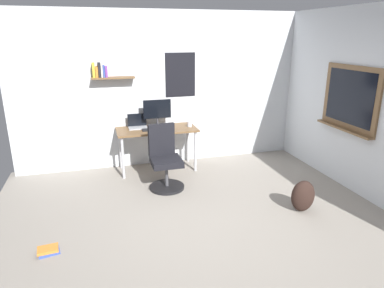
{
  "coord_description": "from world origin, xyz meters",
  "views": [
    {
      "loc": [
        -1.15,
        -3.37,
        2.21
      ],
      "look_at": [
        0.02,
        0.73,
        0.85
      ],
      "focal_mm": 32.23,
      "sensor_mm": 36.0,
      "label": 1
    }
  ],
  "objects_px": {
    "laptop": "(138,125)",
    "coffee_mug": "(190,124)",
    "desk": "(157,133)",
    "monitor_primary": "(157,111)",
    "computer_mouse": "(170,128)",
    "keyboard": "(154,129)",
    "office_chair": "(165,161)",
    "backpack": "(303,196)",
    "book_stack_on_floor": "(48,250)"
  },
  "relations": [
    {
      "from": "laptop",
      "to": "coffee_mug",
      "type": "xyz_separation_m",
      "value": [
        0.85,
        -0.17,
        -0.01
      ]
    },
    {
      "from": "desk",
      "to": "laptop",
      "type": "height_order",
      "value": "laptop"
    },
    {
      "from": "monitor_primary",
      "to": "computer_mouse",
      "type": "height_order",
      "value": "monitor_primary"
    },
    {
      "from": "computer_mouse",
      "to": "keyboard",
      "type": "bearing_deg",
      "value": 180.0
    },
    {
      "from": "office_chair",
      "to": "laptop",
      "type": "distance_m",
      "value": 0.98
    },
    {
      "from": "desk",
      "to": "computer_mouse",
      "type": "xyz_separation_m",
      "value": [
        0.21,
        -0.07,
        0.1
      ]
    },
    {
      "from": "monitor_primary",
      "to": "coffee_mug",
      "type": "height_order",
      "value": "monitor_primary"
    },
    {
      "from": "keyboard",
      "to": "coffee_mug",
      "type": "bearing_deg",
      "value": 4.59
    },
    {
      "from": "backpack",
      "to": "book_stack_on_floor",
      "type": "bearing_deg",
      "value": -178.65
    },
    {
      "from": "keyboard",
      "to": "book_stack_on_floor",
      "type": "xyz_separation_m",
      "value": [
        -1.49,
        -1.95,
        -0.7
      ]
    },
    {
      "from": "laptop",
      "to": "coffee_mug",
      "type": "distance_m",
      "value": 0.87
    },
    {
      "from": "book_stack_on_floor",
      "to": "laptop",
      "type": "bearing_deg",
      "value": 59.94
    },
    {
      "from": "desk",
      "to": "coffee_mug",
      "type": "bearing_deg",
      "value": -2.46
    },
    {
      "from": "keyboard",
      "to": "backpack",
      "type": "xyz_separation_m",
      "value": [
        1.61,
        -1.88,
        -0.52
      ]
    },
    {
      "from": "office_chair",
      "to": "laptop",
      "type": "height_order",
      "value": "same"
    },
    {
      "from": "monitor_primary",
      "to": "desk",
      "type": "bearing_deg",
      "value": -109.09
    },
    {
      "from": "desk",
      "to": "book_stack_on_floor",
      "type": "height_order",
      "value": "desk"
    },
    {
      "from": "computer_mouse",
      "to": "monitor_primary",
      "type": "bearing_deg",
      "value": 137.07
    },
    {
      "from": "monitor_primary",
      "to": "coffee_mug",
      "type": "distance_m",
      "value": 0.58
    },
    {
      "from": "backpack",
      "to": "keyboard",
      "type": "bearing_deg",
      "value": 130.58
    },
    {
      "from": "monitor_primary",
      "to": "book_stack_on_floor",
      "type": "distance_m",
      "value": 2.82
    },
    {
      "from": "office_chair",
      "to": "monitor_primary",
      "type": "height_order",
      "value": "monitor_primary"
    },
    {
      "from": "laptop",
      "to": "monitor_primary",
      "type": "height_order",
      "value": "monitor_primary"
    },
    {
      "from": "computer_mouse",
      "to": "office_chair",
      "type": "bearing_deg",
      "value": -109.68
    },
    {
      "from": "desk",
      "to": "computer_mouse",
      "type": "relative_size",
      "value": 12.63
    },
    {
      "from": "monitor_primary",
      "to": "office_chair",
      "type": "bearing_deg",
      "value": -93.63
    },
    {
      "from": "keyboard",
      "to": "computer_mouse",
      "type": "height_order",
      "value": "computer_mouse"
    },
    {
      "from": "monitor_primary",
      "to": "backpack",
      "type": "relative_size",
      "value": 1.09
    },
    {
      "from": "laptop",
      "to": "backpack",
      "type": "xyz_separation_m",
      "value": [
        1.84,
        -2.1,
        -0.56
      ]
    },
    {
      "from": "laptop",
      "to": "backpack",
      "type": "bearing_deg",
      "value": -48.73
    },
    {
      "from": "laptop",
      "to": "keyboard",
      "type": "bearing_deg",
      "value": -43.35
    },
    {
      "from": "laptop",
      "to": "backpack",
      "type": "distance_m",
      "value": 2.85
    },
    {
      "from": "laptop",
      "to": "computer_mouse",
      "type": "xyz_separation_m",
      "value": [
        0.51,
        -0.22,
        -0.04
      ]
    },
    {
      "from": "office_chair",
      "to": "monitor_primary",
      "type": "relative_size",
      "value": 2.05
    },
    {
      "from": "backpack",
      "to": "book_stack_on_floor",
      "type": "distance_m",
      "value": 3.1
    },
    {
      "from": "desk",
      "to": "laptop",
      "type": "distance_m",
      "value": 0.35
    },
    {
      "from": "backpack",
      "to": "book_stack_on_floor",
      "type": "relative_size",
      "value": 1.79
    },
    {
      "from": "computer_mouse",
      "to": "book_stack_on_floor",
      "type": "relative_size",
      "value": 0.44
    },
    {
      "from": "computer_mouse",
      "to": "coffee_mug",
      "type": "distance_m",
      "value": 0.35
    },
    {
      "from": "keyboard",
      "to": "monitor_primary",
      "type": "bearing_deg",
      "value": 59.73
    },
    {
      "from": "laptop",
      "to": "book_stack_on_floor",
      "type": "distance_m",
      "value": 2.62
    },
    {
      "from": "desk",
      "to": "office_chair",
      "type": "distance_m",
      "value": 0.76
    },
    {
      "from": "desk",
      "to": "monitor_primary",
      "type": "relative_size",
      "value": 2.83
    },
    {
      "from": "office_chair",
      "to": "coffee_mug",
      "type": "bearing_deg",
      "value": 50.67
    },
    {
      "from": "office_chair",
      "to": "laptop",
      "type": "relative_size",
      "value": 3.06
    },
    {
      "from": "backpack",
      "to": "book_stack_on_floor",
      "type": "height_order",
      "value": "backpack"
    },
    {
      "from": "laptop",
      "to": "coffee_mug",
      "type": "height_order",
      "value": "laptop"
    },
    {
      "from": "laptop",
      "to": "monitor_primary",
      "type": "xyz_separation_m",
      "value": [
        0.33,
        -0.05,
        0.22
      ]
    },
    {
      "from": "coffee_mug",
      "to": "book_stack_on_floor",
      "type": "distance_m",
      "value": 3.0
    },
    {
      "from": "office_chair",
      "to": "keyboard",
      "type": "height_order",
      "value": "office_chair"
    }
  ]
}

